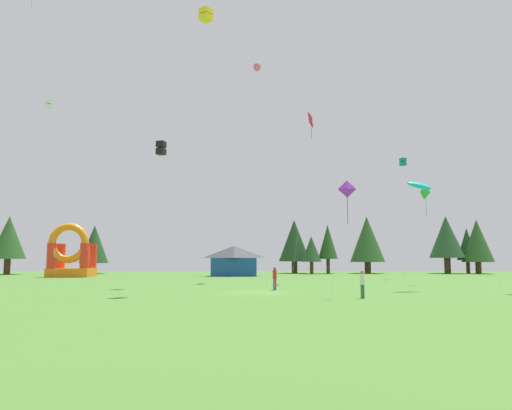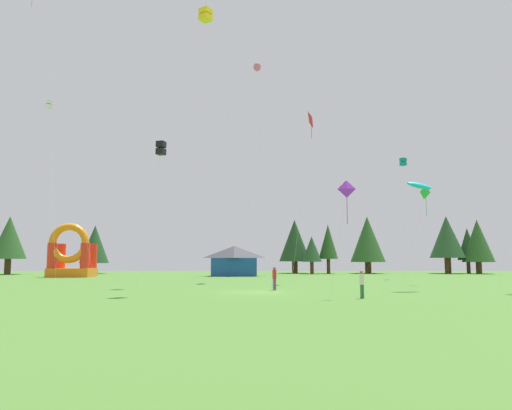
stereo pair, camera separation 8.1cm
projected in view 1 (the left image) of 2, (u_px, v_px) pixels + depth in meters
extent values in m
plane|color=#47752D|center=(259.00, 292.00, 35.98)|extent=(120.00, 120.00, 0.00)
cube|color=yellow|center=(206.00, 18.00, 37.67)|extent=(1.13, 1.13, 0.42)
cube|color=yellow|center=(206.00, 12.00, 37.73)|extent=(1.13, 1.13, 0.42)
cylinder|color=silver|center=(239.00, 159.00, 40.22)|extent=(5.10, 7.36, 21.36)
cylinder|color=silver|center=(64.00, 135.00, 43.20)|extent=(5.96, 2.19, 26.91)
cylinder|color=silver|center=(511.00, 218.00, 36.07)|extent=(2.91, 0.70, 11.05)
ellipsoid|color=#EA599E|center=(257.00, 67.00, 55.27)|extent=(1.28, 2.55, 0.95)
cylinder|color=silver|center=(261.00, 179.00, 59.12)|extent=(1.23, 10.38, 24.19)
cube|color=#0C7F7A|center=(403.00, 164.00, 61.04)|extent=(0.87, 0.87, 0.43)
cube|color=#0C7F7A|center=(403.00, 160.00, 61.10)|extent=(0.87, 0.87, 0.43)
cylinder|color=silver|center=(394.00, 219.00, 59.23)|extent=(3.42, 2.07, 14.59)
ellipsoid|color=#19B7CC|center=(419.00, 186.00, 38.85)|extent=(2.29, 1.28, 1.04)
cylinder|color=silver|center=(401.00, 237.00, 38.03)|extent=(3.45, 0.71, 8.30)
pyramid|color=green|center=(426.00, 193.00, 46.99)|extent=(1.07, 0.79, 1.02)
cylinder|color=green|center=(426.00, 204.00, 46.93)|extent=(0.04, 0.04, 2.20)
cylinder|color=silver|center=(414.00, 239.00, 46.95)|extent=(2.37, 0.82, 8.80)
pyramid|color=purple|center=(347.00, 189.00, 31.14)|extent=(0.87, 0.38, 0.85)
cylinder|color=purple|center=(347.00, 207.00, 31.08)|extent=(0.04, 0.04, 2.22)
cylinder|color=silver|center=(339.00, 244.00, 31.45)|extent=(0.99, 1.29, 6.91)
cube|color=black|center=(161.00, 152.00, 42.80)|extent=(0.87, 0.87, 0.54)
cube|color=black|center=(161.00, 144.00, 42.87)|extent=(0.87, 0.87, 0.54)
cylinder|color=silver|center=(149.00, 215.00, 40.35)|extent=(1.08, 3.65, 12.20)
pyramid|color=red|center=(312.00, 120.00, 50.83)|extent=(0.65, 1.41, 1.39)
cylinder|color=red|center=(312.00, 130.00, 50.72)|extent=(0.04, 0.04, 1.98)
cylinder|color=silver|center=(302.00, 199.00, 48.58)|extent=(2.47, 2.64, 16.88)
cube|color=white|center=(49.00, 106.00, 58.47)|extent=(0.98, 0.98, 0.39)
cube|color=white|center=(49.00, 102.00, 58.52)|extent=(0.98, 0.98, 0.39)
cylinder|color=silver|center=(52.00, 187.00, 54.47)|extent=(4.06, 5.87, 20.99)
cylinder|color=#724C8C|center=(276.00, 285.00, 38.30)|extent=(0.18, 0.18, 0.89)
cylinder|color=#724C8C|center=(274.00, 285.00, 38.19)|extent=(0.18, 0.18, 0.89)
cylinder|color=#B21E26|center=(275.00, 274.00, 38.34)|extent=(0.44, 0.44, 0.70)
sphere|color=brown|center=(275.00, 268.00, 38.39)|extent=(0.24, 0.24, 0.24)
cylinder|color=#33723F|center=(362.00, 292.00, 30.45)|extent=(0.17, 0.17, 0.86)
cylinder|color=#33723F|center=(363.00, 291.00, 30.54)|extent=(0.17, 0.17, 0.86)
cylinder|color=silver|center=(362.00, 279.00, 30.58)|extent=(0.42, 0.42, 0.68)
sphere|color=#9E704C|center=(362.00, 272.00, 30.63)|extent=(0.23, 0.23, 0.23)
cube|color=orange|center=(72.00, 272.00, 65.77)|extent=(5.61, 4.37, 1.17)
cylinder|color=red|center=(52.00, 256.00, 64.42)|extent=(1.22, 1.22, 3.35)
cylinder|color=red|center=(85.00, 256.00, 64.49)|extent=(1.22, 1.22, 3.35)
cylinder|color=red|center=(61.00, 256.00, 67.54)|extent=(1.22, 1.22, 3.35)
cylinder|color=red|center=(92.00, 256.00, 67.61)|extent=(1.22, 1.22, 3.35)
torus|color=orange|center=(69.00, 243.00, 64.64)|extent=(5.37, 0.98, 5.37)
cube|color=#19478C|center=(234.00, 267.00, 68.23)|extent=(6.32, 3.37, 2.56)
pyramid|color=#3F3F47|center=(234.00, 252.00, 68.46)|extent=(6.32, 3.37, 1.69)
cylinder|color=#4C331E|center=(7.00, 267.00, 75.51)|extent=(0.96, 0.96, 2.41)
cone|color=#234C1E|center=(9.00, 237.00, 76.00)|extent=(5.31, 5.31, 6.68)
cylinder|color=#4C331E|center=(93.00, 268.00, 79.64)|extent=(0.85, 0.85, 1.71)
cone|color=#1E4221|center=(94.00, 244.00, 80.07)|extent=(4.72, 4.72, 6.21)
cylinder|color=#4C331E|center=(295.00, 267.00, 80.99)|extent=(0.94, 0.94, 1.99)
cone|color=#193819|center=(294.00, 240.00, 81.48)|extent=(5.24, 5.24, 6.96)
cylinder|color=#4C331E|center=(312.00, 268.00, 78.09)|extent=(0.58, 0.58, 1.94)
cone|color=#1E4221|center=(311.00, 249.00, 78.42)|extent=(3.21, 3.21, 4.10)
cylinder|color=#4C331E|center=(328.00, 266.00, 79.40)|extent=(0.57, 0.57, 2.39)
cone|color=#234C1E|center=(328.00, 242.00, 79.84)|extent=(3.19, 3.19, 5.63)
cylinder|color=#4C331E|center=(368.00, 268.00, 80.29)|extent=(1.03, 1.03, 1.89)
cone|color=#234C1E|center=(367.00, 239.00, 80.80)|extent=(5.71, 5.71, 7.56)
cylinder|color=#4C331E|center=(447.00, 266.00, 79.63)|extent=(1.01, 1.01, 2.57)
cone|color=#1E4221|center=(446.00, 237.00, 80.14)|extent=(5.61, 5.61, 6.91)
cylinder|color=#4C331E|center=(468.00, 267.00, 79.75)|extent=(0.59, 0.59, 2.20)
cone|color=#1E4221|center=(467.00, 244.00, 80.16)|extent=(3.30, 3.30, 5.28)
cylinder|color=#4C331E|center=(478.00, 268.00, 78.76)|extent=(0.91, 0.91, 1.89)
cone|color=#234C1E|center=(477.00, 241.00, 79.24)|extent=(5.03, 5.03, 6.92)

